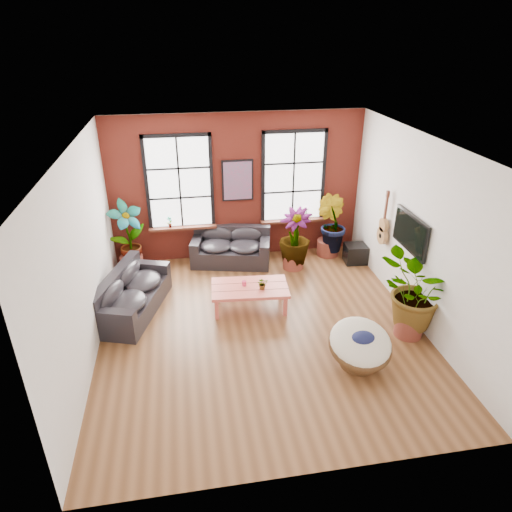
# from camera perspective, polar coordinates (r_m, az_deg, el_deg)

# --- Properties ---
(room) EXTENTS (6.04, 6.54, 3.54)m
(room) POSITION_cam_1_polar(r_m,az_deg,el_deg) (8.10, 0.54, 1.71)
(room) COLOR brown
(room) RESTS_ON ground
(sofa_back) EXTENTS (2.01, 1.29, 0.85)m
(sofa_back) POSITION_cam_1_polar(r_m,az_deg,el_deg) (11.07, -3.12, 1.07)
(sofa_back) COLOR black
(sofa_back) RESTS_ON ground
(sofa_left) EXTENTS (1.50, 2.28, 0.84)m
(sofa_left) POSITION_cam_1_polar(r_m,az_deg,el_deg) (9.48, -15.43, -4.70)
(sofa_left) COLOR black
(sofa_left) RESTS_ON ground
(coffee_table) EXTENTS (1.60, 0.99, 0.59)m
(coffee_table) POSITION_cam_1_polar(r_m,az_deg,el_deg) (9.23, -0.79, -4.14)
(coffee_table) COLOR #DE5C50
(coffee_table) RESTS_ON ground
(papasan_chair) EXTENTS (1.07, 1.09, 0.81)m
(papasan_chair) POSITION_cam_1_polar(r_m,az_deg,el_deg) (7.96, 12.89, -10.78)
(papasan_chair) COLOR brown
(papasan_chair) RESTS_ON ground
(poster) EXTENTS (0.74, 0.06, 0.98)m
(poster) POSITION_cam_1_polar(r_m,az_deg,el_deg) (10.83, -2.31, 9.41)
(poster) COLOR black
(poster) RESTS_ON room
(tv_wall_unit) EXTENTS (0.13, 1.86, 1.20)m
(tv_wall_unit) POSITION_cam_1_polar(r_m,az_deg,el_deg) (9.48, 17.79, 2.89)
(tv_wall_unit) COLOR black
(tv_wall_unit) RESTS_ON room
(media_box) EXTENTS (0.59, 0.50, 0.46)m
(media_box) POSITION_cam_1_polar(r_m,az_deg,el_deg) (11.37, 12.41, 0.31)
(media_box) COLOR black
(media_box) RESTS_ON ground
(pot_back_left) EXTENTS (0.69, 0.69, 0.39)m
(pot_back_left) POSITION_cam_1_polar(r_m,az_deg,el_deg) (11.09, -15.23, -0.94)
(pot_back_left) COLOR brown
(pot_back_left) RESTS_ON ground
(pot_back_right) EXTENTS (0.61, 0.61, 0.39)m
(pot_back_right) POSITION_cam_1_polar(r_m,az_deg,el_deg) (11.63, 8.95, 1.08)
(pot_back_right) COLOR brown
(pot_back_right) RESTS_ON ground
(pot_right_wall) EXTENTS (0.53, 0.53, 0.38)m
(pot_right_wall) POSITION_cam_1_polar(r_m,az_deg,el_deg) (9.04, 18.54, -8.30)
(pot_right_wall) COLOR brown
(pot_right_wall) RESTS_ON ground
(pot_mid) EXTENTS (0.63, 0.63, 0.35)m
(pot_mid) POSITION_cam_1_polar(r_m,az_deg,el_deg) (10.90, 4.65, -0.64)
(pot_mid) COLOR brown
(pot_mid) RESTS_ON ground
(floor_plant_back_left) EXTENTS (1.01, 0.93, 1.59)m
(floor_plant_back_left) POSITION_cam_1_polar(r_m,az_deg,el_deg) (10.80, -15.69, 2.65)
(floor_plant_back_left) COLOR #335C18
(floor_plant_back_left) RESTS_ON ground
(floor_plant_back_right) EXTENTS (0.93, 0.98, 1.39)m
(floor_plant_back_right) POSITION_cam_1_polar(r_m,az_deg,el_deg) (11.37, 9.36, 4.00)
(floor_plant_back_right) COLOR #335C18
(floor_plant_back_right) RESTS_ON ground
(floor_plant_right_wall) EXTENTS (1.77, 1.75, 1.49)m
(floor_plant_right_wall) POSITION_cam_1_polar(r_m,az_deg,el_deg) (8.68, 19.41, -4.38)
(floor_plant_right_wall) COLOR #335C18
(floor_plant_right_wall) RESTS_ON ground
(floor_plant_mid) EXTENTS (1.04, 1.04, 1.33)m
(floor_plant_mid) POSITION_cam_1_polar(r_m,az_deg,el_deg) (10.66, 4.89, 2.45)
(floor_plant_mid) COLOR #335C18
(floor_plant_mid) RESTS_ON ground
(table_plant) EXTENTS (0.22, 0.19, 0.24)m
(table_plant) POSITION_cam_1_polar(r_m,az_deg,el_deg) (9.06, 0.84, -3.45)
(table_plant) COLOR #335C18
(table_plant) RESTS_ON coffee_table
(sill_plant_left) EXTENTS (0.17, 0.17, 0.27)m
(sill_plant_left) POSITION_cam_1_polar(r_m,az_deg,el_deg) (11.02, -10.75, 4.20)
(sill_plant_left) COLOR #335C18
(sill_plant_left) RESTS_ON room
(sill_plant_right) EXTENTS (0.19, 0.19, 0.27)m
(sill_plant_right) POSITION_cam_1_polar(r_m,az_deg,el_deg) (11.41, 6.34, 5.32)
(sill_plant_right) COLOR #335C18
(sill_plant_right) RESTS_ON room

